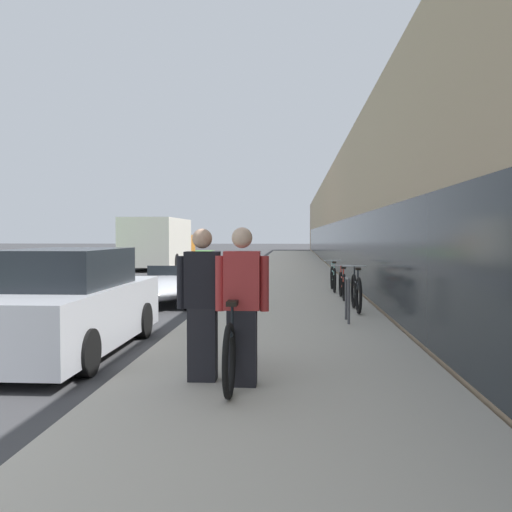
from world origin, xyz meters
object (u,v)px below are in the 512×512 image
tandem_bicycle (237,343)px  cruiser_bike_middle (342,285)px  cruiser_bike_nearest (356,292)px  vintage_roadster_curbside (166,288)px  person_rider (242,306)px  person_bystander (202,304)px  moving_truck (160,243)px  cruiser_bike_farthest (333,278)px  parked_sedan_curbside (66,306)px  bike_rack_hoop (347,295)px

tandem_bicycle → cruiser_bike_middle: (1.90, 8.29, -0.04)m
cruiser_bike_nearest → vintage_roadster_curbside: size_ratio=0.40×
person_rider → person_bystander: 0.50m
person_rider → vintage_roadster_curbside: size_ratio=0.40×
moving_truck → cruiser_bike_middle: bearing=-60.5°
person_bystander → cruiser_bike_nearest: size_ratio=0.99×
cruiser_bike_middle → vintage_roadster_curbside: (-4.52, -0.35, -0.07)m
person_bystander → vintage_roadster_curbside: person_bystander is taller
tandem_bicycle → moving_truck: (-6.31, 22.81, 0.81)m
person_rider → moving_truck: moving_truck is taller
tandem_bicycle → cruiser_bike_farthest: size_ratio=1.31×
person_bystander → vintage_roadster_curbside: 8.37m
cruiser_bike_farthest → parked_sedan_curbside: parked_sedan_curbside is taller
cruiser_bike_nearest → parked_sedan_curbside: 6.35m
tandem_bicycle → vintage_roadster_curbside: tandem_bicycle is taller
person_rider → moving_truck: size_ratio=0.23×
cruiser_bike_middle → parked_sedan_curbside: bearing=-125.0°
person_bystander → tandem_bicycle: bearing=15.4°
person_bystander → cruiser_bike_middle: (2.28, 8.39, -0.50)m
cruiser_bike_farthest → moving_truck: (-8.12, 12.43, 0.84)m
cruiser_bike_nearest → bike_rack_hoop: bearing=-102.0°
tandem_bicycle → moving_truck: size_ratio=0.32×
cruiser_bike_middle → moving_truck: (-8.21, 14.52, 0.85)m
cruiser_bike_farthest → vintage_roadster_curbside: cruiser_bike_farthest is taller
person_bystander → cruiser_bike_farthest: person_bystander is taller
cruiser_bike_middle → tandem_bicycle: bearing=-102.9°
tandem_bicycle → person_bystander: bearing=-164.6°
person_rider → bike_rack_hoop: person_rider is taller
cruiser_bike_farthest → parked_sedan_curbside: 9.77m
person_rider → parked_sedan_curbside: bearing=144.3°
cruiser_bike_middle → cruiser_bike_farthest: bearing=92.5°
person_rider → moving_truck: (-6.40, 23.09, 0.35)m
bike_rack_hoop → cruiser_bike_nearest: cruiser_bike_nearest is taller
tandem_bicycle → bike_rack_hoop: (1.66, 4.39, 0.11)m
tandem_bicycle → person_rider: (0.08, -0.29, 0.47)m
cruiser_bike_middle → cruiser_bike_farthest: 2.09m
tandem_bicycle → cruiser_bike_nearest: cruiser_bike_nearest is taller
tandem_bicycle → cruiser_bike_nearest: size_ratio=1.38×
moving_truck → cruiser_bike_nearest: bearing=-63.7°
cruiser_bike_farthest → parked_sedan_curbside: (-4.51, -8.66, 0.22)m
vintage_roadster_curbside → moving_truck: 15.35m
bike_rack_hoop → cruiser_bike_nearest: bearing=78.0°
vintage_roadster_curbside → parked_sedan_curbside: bearing=-90.8°
bike_rack_hoop → person_bystander: bearing=-114.5°
bike_rack_hoop → parked_sedan_curbside: (-4.37, -2.68, 0.09)m
cruiser_bike_farthest → bike_rack_hoop: bearing=-91.4°
parked_sedan_curbside → moving_truck: moving_truck is taller
person_bystander → cruiser_bike_middle: 8.71m
bike_rack_hoop → cruiser_bike_farthest: bearing=88.6°
cruiser_bike_nearest → cruiser_bike_farthest: 4.41m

